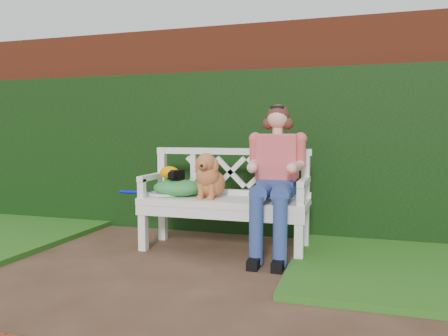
# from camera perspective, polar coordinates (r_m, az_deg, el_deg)

# --- Properties ---
(ground) EXTENTS (60.00, 60.00, 0.00)m
(ground) POSITION_cam_1_polar(r_m,az_deg,el_deg) (3.35, -12.62, -13.99)
(ground) COLOR #41291B
(brick_wall) EXTENTS (10.00, 0.30, 2.20)m
(brick_wall) POSITION_cam_1_polar(r_m,az_deg,el_deg) (4.92, -1.84, 5.04)
(brick_wall) COLOR maroon
(brick_wall) RESTS_ON ground
(ivy_hedge) EXTENTS (10.00, 0.18, 1.70)m
(ivy_hedge) POSITION_cam_1_polar(r_m,az_deg,el_deg) (4.72, -2.69, 2.02)
(ivy_hedge) COLOR #14370F
(ivy_hedge) RESTS_ON ground
(garden_bench) EXTENTS (1.60, 0.65, 0.48)m
(garden_bench) POSITION_cam_1_polar(r_m,az_deg,el_deg) (3.97, 0.00, -7.36)
(garden_bench) COLOR white
(garden_bench) RESTS_ON ground
(seated_woman) EXTENTS (0.62, 0.77, 1.24)m
(seated_woman) POSITION_cam_1_polar(r_m,az_deg,el_deg) (3.78, 6.84, -2.17)
(seated_woman) COLOR #E14D49
(seated_woman) RESTS_ON ground
(dog) EXTENTS (0.38, 0.44, 0.41)m
(dog) POSITION_cam_1_polar(r_m,az_deg,el_deg) (3.92, -1.88, -0.91)
(dog) COLOR #9A6B3F
(dog) RESTS_ON garden_bench
(tennis_racket) EXTENTS (0.72, 0.41, 0.03)m
(tennis_racket) POSITION_cam_1_polar(r_m,az_deg,el_deg) (4.13, -8.13, -3.32)
(tennis_racket) COLOR white
(tennis_racket) RESTS_ON garden_bench
(green_bag) EXTENTS (0.49, 0.39, 0.16)m
(green_bag) POSITION_cam_1_polar(r_m,az_deg,el_deg) (4.07, -6.10, -2.53)
(green_bag) COLOR #2C9129
(green_bag) RESTS_ON garden_bench
(camera_item) EXTENTS (0.16, 0.14, 0.09)m
(camera_item) POSITION_cam_1_polar(r_m,az_deg,el_deg) (4.04, -6.29, -0.85)
(camera_item) COLOR black
(camera_item) RESTS_ON green_bag
(baseball_glove) EXTENTS (0.19, 0.14, 0.12)m
(baseball_glove) POSITION_cam_1_polar(r_m,az_deg,el_deg) (4.08, -7.14, -0.59)
(baseball_glove) COLOR orange
(baseball_glove) RESTS_ON green_bag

